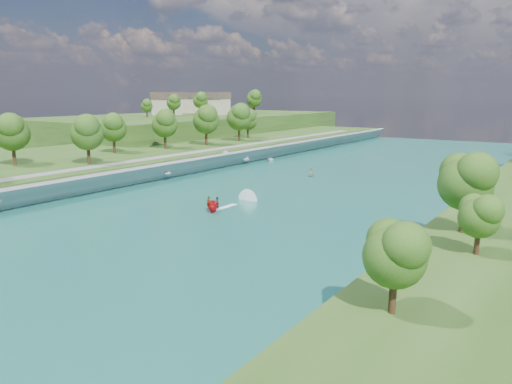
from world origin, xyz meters
The scene contains 11 objects.
ground centered at (0.00, 0.00, 0.00)m, with size 260.00×260.00×0.00m, color #2D5119.
river_water centered at (0.00, 20.00, 0.05)m, with size 55.00×240.00×0.10m, color #19605A.
berm_west centered at (-50.00, 20.00, 1.75)m, with size 45.00×240.00×3.50m, color #2D5119.
ridge_west centered at (-82.50, 95.00, 4.50)m, with size 60.00×120.00×9.00m, color #2D5119.
riprap_bank centered at (-25.85, 19.17, 1.80)m, with size 4.88×236.00×4.15m.
riverside_path centered at (-32.50, 20.00, 3.55)m, with size 3.00×200.00×0.10m, color gray.
ridge_houses centered at (-88.67, 100.00, 13.31)m, with size 29.50×29.50×8.40m.
trees_west centered at (-41.02, 1.34, 9.52)m, with size 18.30×149.08×13.88m.
trees_ridge centered at (-77.27, 102.74, 13.72)m, with size 17.62×65.01×10.95m.
motorboat centered at (-1.52, 6.09, 0.73)m, with size 3.60×18.74×2.16m.
raft centered at (-4.35, 40.03, 0.44)m, with size 2.49×2.94×1.56m.
Camera 1 is at (42.47, -50.28, 16.62)m, focal length 35.00 mm.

